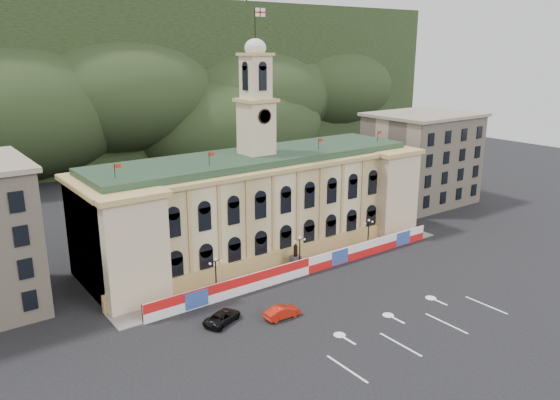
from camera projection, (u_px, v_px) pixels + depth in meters
ground at (385, 314)px, 66.94m from camera, size 260.00×260.00×0.00m
lane_markings at (417, 330)px, 63.06m from camera, size 26.00×10.00×0.02m
hill_ridge at (74, 90)px, 156.33m from camera, size 230.00×80.00×64.00m
city_hall at (258, 202)px, 86.25m from camera, size 56.20×17.60×37.10m
side_building_right at (421, 158)px, 112.90m from camera, size 21.00×17.00×18.60m
hoarding_fence at (308, 266)px, 78.33m from camera, size 50.00×0.44×2.50m
pavement at (296, 267)px, 80.69m from camera, size 56.00×5.50×0.16m
statue at (295, 260)px, 80.59m from camera, size 1.40×1.40×3.72m
lamp_left at (216, 273)px, 71.33m from camera, size 1.96×0.44×5.15m
lamp_center at (300, 250)px, 79.30m from camera, size 1.96×0.44×5.15m
lamp_right at (368, 231)px, 87.27m from camera, size 1.96×0.44×5.15m
red_sedan at (282, 312)px, 65.72m from camera, size 1.96×4.71×1.51m
black_suv at (223, 317)px, 64.58m from camera, size 6.03×6.85×1.43m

